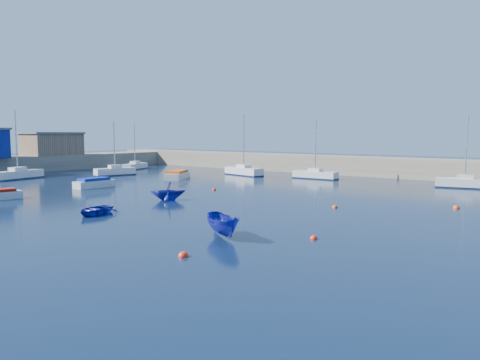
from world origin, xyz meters
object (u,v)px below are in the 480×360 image
Objects in this scene: sailboat_5 at (244,171)px; dinghy_center at (95,210)px; sailboat_7 at (465,183)px; motorboat_2 at (178,175)px; motorboat_1 at (94,183)px; brick_shed_a at (52,145)px; sailboat_3 at (115,171)px; dinghy_left at (168,191)px; dinghy_right at (223,225)px; sailboat_2 at (18,174)px; sailboat_4 at (135,166)px; sailboat_6 at (315,175)px.

sailboat_5 is 34.02m from dinghy_center.
sailboat_7 is 34.07m from motorboat_2.
brick_shed_a is at bearing 156.76° from motorboat_1.
sailboat_5 is 1.53× the size of motorboat_2.
dinghy_left is (24.10, -12.14, 0.21)m from sailboat_3.
motorboat_2 is at bearing 4.38° from brick_shed_a.
brick_shed_a is 1.03× the size of sailboat_7.
motorboat_2 is at bearing 171.30° from sailboat_5.
dinghy_right reaches higher than motorboat_1.
motorboat_1 is (-3.28, -22.15, -0.11)m from sailboat_5.
brick_shed_a reaches higher than dinghy_center.
motorboat_2 reaches higher than motorboat_1.
sailboat_2 is 20.19m from sailboat_4.
motorboat_2 is (-14.02, -11.17, -0.03)m from sailboat_6.
sailboat_5 reaches higher than sailboat_3.
brick_shed_a is 60.62m from sailboat_7.
sailboat_2 is 1.04× the size of sailboat_5.
sailboat_4 reaches higher than motorboat_2.
dinghy_center is at bearing -26.90° from sailboat_3.
brick_shed_a is at bearing -168.15° from sailboat_3.
sailboat_2 is 29.84m from sailboat_5.
sailboat_2 is 2.00× the size of motorboat_1.
sailboat_4 is at bearing 119.14° from dinghy_center.
dinghy_left is (13.67, -14.25, 0.28)m from motorboat_2.
motorboat_1 is 0.80× the size of motorboat_2.
sailboat_4 is at bearing 139.26° from sailboat_3.
brick_shed_a is 1.03× the size of sailboat_6.
sailboat_3 is 27.83m from sailboat_6.
sailboat_4 is 26.46m from motorboat_1.
sailboat_6 is 33.83m from dinghy_center.
sailboat_7 is at bearing 13.98° from sailboat_2.
brick_shed_a is 42.56m from dinghy_left.
sailboat_3 is 18.13m from sailboat_5.
sailboat_5 is 2.83× the size of dinghy_left.
sailboat_3 is 2.50× the size of dinghy_left.
sailboat_5 is (14.00, 11.52, 0.03)m from sailboat_3.
dinghy_right is at bearing -20.64° from brick_shed_a.
motorboat_2 is 1.70× the size of dinghy_center.
motorboat_2 is at bearing 78.92° from dinghy_right.
sailboat_7 is at bearing 30.50° from sailboat_3.
dinghy_left is (-0.35, -25.43, 0.25)m from sailboat_6.
brick_shed_a is 2.30× the size of dinghy_right.
dinghy_center is (-16.88, -34.67, -0.23)m from sailboat_7.
sailboat_5 is 1.10× the size of sailboat_6.
sailboat_5 is 22.39m from motorboat_1.
motorboat_1 is at bearing -69.91° from sailboat_4.
dinghy_left reaches higher than dinghy_center.
motorboat_2 is at bearing 105.15° from dinghy_center.
dinghy_center is at bearing 179.55° from sailboat_6.
motorboat_2 is (-31.88, -12.03, -0.05)m from sailboat_7.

